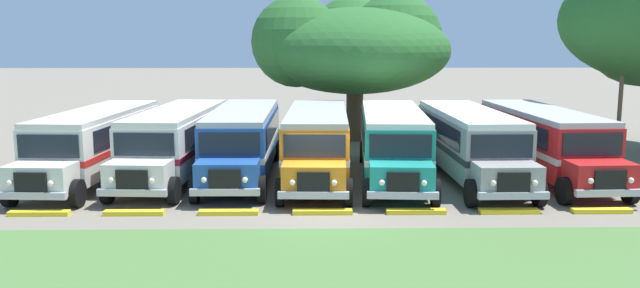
% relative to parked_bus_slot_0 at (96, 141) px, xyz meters
% --- Properties ---
extents(ground_plane, '(220.00, 220.00, 0.00)m').
position_rel_parked_bus_slot_0_xyz_m(ground_plane, '(9.37, -5.44, -1.58)').
color(ground_plane, slate).
extents(parked_bus_slot_0, '(3.28, 10.93, 2.82)m').
position_rel_parked_bus_slot_0_xyz_m(parked_bus_slot_0, '(0.00, 0.00, 0.00)').
color(parked_bus_slot_0, silver).
rests_on(parked_bus_slot_0, ground_plane).
extents(parked_bus_slot_1, '(3.31, 10.93, 2.82)m').
position_rel_parked_bus_slot_0_xyz_m(parked_bus_slot_1, '(3.29, 0.37, 0.00)').
color(parked_bus_slot_1, silver).
rests_on(parked_bus_slot_1, ground_plane).
extents(parked_bus_slot_2, '(2.76, 10.85, 2.82)m').
position_rel_parked_bus_slot_0_xyz_m(parked_bus_slot_2, '(6.10, 0.41, 0.00)').
color(parked_bus_slot_2, '#23519E').
rests_on(parked_bus_slot_2, ground_plane).
extents(parked_bus_slot_3, '(2.99, 10.88, 2.82)m').
position_rel_parked_bus_slot_0_xyz_m(parked_bus_slot_3, '(9.27, -0.07, 0.00)').
color(parked_bus_slot_3, orange).
rests_on(parked_bus_slot_3, ground_plane).
extents(parked_bus_slot_4, '(3.30, 10.93, 2.82)m').
position_rel_parked_bus_slot_0_xyz_m(parked_bus_slot_4, '(12.46, -0.16, 0.00)').
color(parked_bus_slot_4, teal).
rests_on(parked_bus_slot_4, ground_plane).
extents(parked_bus_slot_5, '(2.84, 10.86, 2.82)m').
position_rel_parked_bus_slot_0_xyz_m(parked_bus_slot_5, '(15.67, -0.25, 0.00)').
color(parked_bus_slot_5, '#9E9993').
rests_on(parked_bus_slot_5, ground_plane).
extents(parked_bus_slot_6, '(3.07, 10.89, 2.82)m').
position_rel_parked_bus_slot_0_xyz_m(parked_bus_slot_6, '(18.92, 0.06, 0.00)').
color(parked_bus_slot_6, red).
rests_on(parked_bus_slot_6, ground_plane).
extents(curb_wheelstop_0, '(2.00, 0.36, 0.15)m').
position_rel_parked_bus_slot_0_xyz_m(curb_wheelstop_0, '(-0.05, -5.98, -1.51)').
color(curb_wheelstop_0, yellow).
rests_on(curb_wheelstop_0, ground_plane).
extents(curb_wheelstop_1, '(2.00, 0.36, 0.15)m').
position_rel_parked_bus_slot_0_xyz_m(curb_wheelstop_1, '(3.09, -5.98, -1.51)').
color(curb_wheelstop_1, yellow).
rests_on(curb_wheelstop_1, ground_plane).
extents(curb_wheelstop_2, '(2.00, 0.36, 0.15)m').
position_rel_parked_bus_slot_0_xyz_m(curb_wheelstop_2, '(6.23, -5.98, -1.51)').
color(curb_wheelstop_2, yellow).
rests_on(curb_wheelstop_2, ground_plane).
extents(curb_wheelstop_3, '(2.00, 0.36, 0.15)m').
position_rel_parked_bus_slot_0_xyz_m(curb_wheelstop_3, '(9.37, -5.98, -1.51)').
color(curb_wheelstop_3, yellow).
rests_on(curb_wheelstop_3, ground_plane).
extents(curb_wheelstop_4, '(2.00, 0.36, 0.15)m').
position_rel_parked_bus_slot_0_xyz_m(curb_wheelstop_4, '(12.52, -5.98, -1.51)').
color(curb_wheelstop_4, yellow).
rests_on(curb_wheelstop_4, ground_plane).
extents(curb_wheelstop_5, '(2.00, 0.36, 0.15)m').
position_rel_parked_bus_slot_0_xyz_m(curb_wheelstop_5, '(15.66, -5.98, -1.51)').
color(curb_wheelstop_5, yellow).
rests_on(curb_wheelstop_5, ground_plane).
extents(curb_wheelstop_6, '(2.00, 0.36, 0.15)m').
position_rel_parked_bus_slot_0_xyz_m(curb_wheelstop_6, '(18.80, -5.98, -1.51)').
color(curb_wheelstop_6, yellow).
rests_on(curb_wheelstop_6, ground_plane).
extents(broad_shade_tree, '(11.16, 11.26, 8.44)m').
position_rel_parked_bus_slot_0_xyz_m(broad_shade_tree, '(11.54, 10.49, 3.79)').
color(broad_shade_tree, brown).
rests_on(broad_shade_tree, ground_plane).
extents(utility_pole, '(1.80, 0.20, 6.82)m').
position_rel_parked_bus_slot_0_xyz_m(utility_pole, '(23.86, 3.69, 2.07)').
color(utility_pole, brown).
rests_on(utility_pole, ground_plane).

